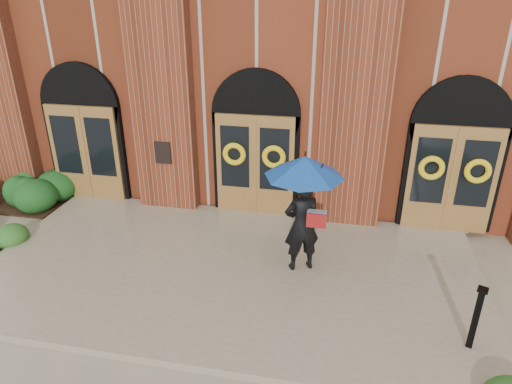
# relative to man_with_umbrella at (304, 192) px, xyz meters

# --- Properties ---
(ground) EXTENTS (90.00, 90.00, 0.00)m
(ground) POSITION_rel_man_with_umbrella_xyz_m (-1.40, -0.45, -1.83)
(ground) COLOR tan
(ground) RESTS_ON ground
(landing) EXTENTS (10.00, 5.30, 0.15)m
(landing) POSITION_rel_man_with_umbrella_xyz_m (-1.40, -0.30, -1.76)
(landing) COLOR tan
(landing) RESTS_ON ground
(church_building) EXTENTS (16.20, 12.53, 7.00)m
(church_building) POSITION_rel_man_with_umbrella_xyz_m (-1.40, 8.33, 1.67)
(church_building) COLOR maroon
(church_building) RESTS_ON ground
(man_with_umbrella) EXTENTS (1.99, 1.99, 2.40)m
(man_with_umbrella) POSITION_rel_man_with_umbrella_xyz_m (0.00, 0.00, 0.00)
(man_with_umbrella) COLOR black
(man_with_umbrella) RESTS_ON landing
(metal_post) EXTENTS (0.20, 0.20, 1.12)m
(metal_post) POSITION_rel_man_with_umbrella_xyz_m (2.90, -1.68, -1.09)
(metal_post) COLOR black
(metal_post) RESTS_ON landing
(hedge_wall_left) EXTENTS (3.09, 1.23, 0.79)m
(hedge_wall_left) POSITION_rel_man_with_umbrella_xyz_m (-8.31, 1.75, -1.44)
(hedge_wall_left) COLOR #174517
(hedge_wall_left) RESTS_ON ground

